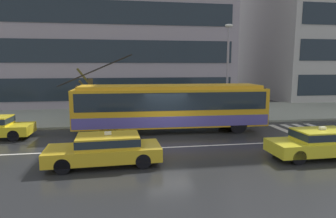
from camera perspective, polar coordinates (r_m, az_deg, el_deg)
ground_plane at (r=16.05m, az=0.25°, el=-6.31°), size 160.00×160.00×0.00m
sidewalk_slab at (r=24.86m, az=-3.20°, el=-0.85°), size 80.00×10.00×0.14m
crosswalk_stripe_edge_near at (r=19.74m, az=22.43°, el=-4.14°), size 0.44×4.40×0.01m
crosswalk_stripe_inner_a at (r=20.22m, az=24.60°, el=-3.98°), size 0.44×4.40×0.01m
crosswalk_stripe_center at (r=20.73m, az=26.68°, el=-3.82°), size 0.44×4.40×0.01m
crosswalk_stripe_inner_b at (r=21.27m, az=28.65°, el=-3.67°), size 0.44×4.40×0.01m
lane_centre_line at (r=14.91m, az=1.02°, el=-7.46°), size 72.00×0.14×0.01m
trolleybus at (r=18.23m, az=0.59°, el=0.61°), size 12.65×2.91×4.79m
taxi_oncoming_near at (r=12.48m, az=-12.10°, el=-7.49°), size 4.72×1.95×1.39m
taxi_oncoming_far at (r=14.82m, az=27.47°, el=-5.74°), size 4.37×1.77×1.39m
bus_shelter at (r=21.80m, az=-7.58°, el=2.76°), size 4.12×1.62×2.42m
pedestrian_at_shelter at (r=23.54m, az=8.35°, el=2.48°), size 1.40×1.40×1.92m
pedestrian_approaching_curb at (r=20.56m, az=-8.60°, el=1.77°), size 1.28×1.28×1.95m
street_lamp at (r=21.82m, az=11.60°, el=8.58°), size 0.60×0.32×6.89m
street_tree_bare at (r=21.24m, az=-15.04°, el=2.33°), size 1.40×1.57×3.80m
office_tower_corner_left at (r=35.00m, az=-11.36°, el=16.32°), size 25.64×13.94×17.92m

